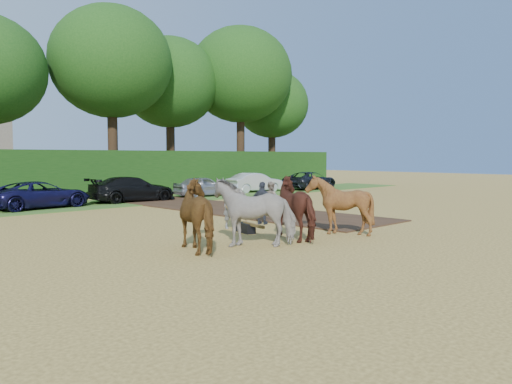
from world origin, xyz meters
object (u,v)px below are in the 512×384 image
at_px(plough_team, 277,209).
at_px(parked_cars, 152,189).
at_px(spectator_far, 262,203).
at_px(spectator_near, 271,200).

height_order(plough_team, parked_cars, plough_team).
bearing_deg(parked_cars, spectator_far, -102.35).
xyz_separation_m(spectator_far, plough_team, (-2.39, -3.01, 0.17)).
bearing_deg(parked_cars, plough_team, -108.54).
bearing_deg(spectator_far, plough_team, 116.96).
xyz_separation_m(plough_team, parked_cars, (5.00, 14.91, -0.31)).
relative_size(spectator_near, parked_cars, 0.04).
distance_m(spectator_near, plough_team, 5.99).
height_order(spectator_near, parked_cars, spectator_near).
xyz_separation_m(spectator_near, plough_team, (-4.18, -4.28, 0.22)).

